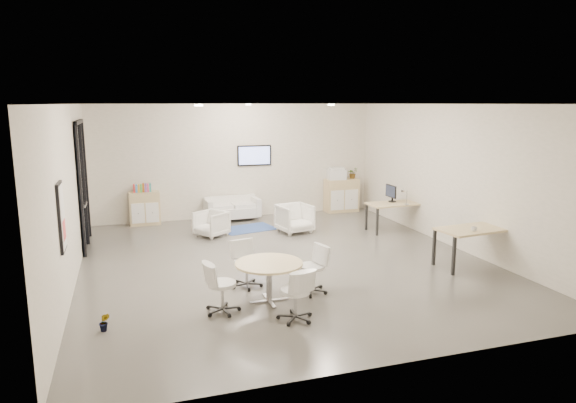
# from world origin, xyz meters

# --- Properties ---
(room_shell) EXTENTS (9.60, 10.60, 4.80)m
(room_shell) POSITION_xyz_m (0.00, 0.00, 1.60)
(room_shell) COLOR #53504C
(room_shell) RESTS_ON ground
(glass_door) EXTENTS (0.09, 1.90, 2.85)m
(glass_door) POSITION_xyz_m (-3.95, 2.51, 1.50)
(glass_door) COLOR black
(glass_door) RESTS_ON room_shell
(artwork) EXTENTS (0.05, 0.54, 1.04)m
(artwork) POSITION_xyz_m (-3.97, -1.60, 1.55)
(artwork) COLOR black
(artwork) RESTS_ON room_shell
(wall_tv) EXTENTS (0.98, 0.06, 0.58)m
(wall_tv) POSITION_xyz_m (0.50, 4.46, 1.75)
(wall_tv) COLOR black
(wall_tv) RESTS_ON room_shell
(ceiling_spots) EXTENTS (3.14, 4.14, 0.03)m
(ceiling_spots) POSITION_xyz_m (-0.20, 0.83, 3.18)
(ceiling_spots) COLOR #FFEAC6
(ceiling_spots) RESTS_ON room_shell
(sideboard_left) EXTENTS (0.79, 0.41, 0.89)m
(sideboard_left) POSITION_xyz_m (-2.59, 4.27, 0.44)
(sideboard_left) COLOR #DBBD84
(sideboard_left) RESTS_ON room_shell
(sideboard_right) EXTENTS (0.99, 0.48, 0.99)m
(sideboard_right) POSITION_xyz_m (3.12, 4.24, 0.49)
(sideboard_right) COLOR #DBBD84
(sideboard_right) RESTS_ON room_shell
(books) EXTENTS (0.46, 0.14, 0.22)m
(books) POSITION_xyz_m (-2.63, 4.27, 1.00)
(books) COLOR red
(books) RESTS_ON sideboard_left
(printer) EXTENTS (0.57, 0.49, 0.36)m
(printer) POSITION_xyz_m (2.96, 4.24, 1.16)
(printer) COLOR white
(printer) RESTS_ON sideboard_right
(loveseat) EXTENTS (1.52, 0.83, 0.55)m
(loveseat) POSITION_xyz_m (-0.25, 4.13, 0.30)
(loveseat) COLOR silver
(loveseat) RESTS_ON room_shell
(blue_rug) EXTENTS (1.52, 1.18, 0.01)m
(blue_rug) POSITION_xyz_m (-0.07, 2.95, 0.01)
(blue_rug) COLOR navy
(blue_rug) RESTS_ON room_shell
(armchair_left) EXTENTS (0.89, 0.90, 0.69)m
(armchair_left) POSITION_xyz_m (-1.09, 2.50, 0.34)
(armchair_left) COLOR silver
(armchair_left) RESTS_ON room_shell
(armchair_right) EXTENTS (0.90, 0.86, 0.79)m
(armchair_right) POSITION_xyz_m (0.97, 2.23, 0.40)
(armchair_right) COLOR silver
(armchair_right) RESTS_ON room_shell
(desk_rear) EXTENTS (1.42, 0.76, 0.73)m
(desk_rear) POSITION_xyz_m (3.46, 1.62, 0.65)
(desk_rear) COLOR #DBBD84
(desk_rear) RESTS_ON room_shell
(desk_front) EXTENTS (1.59, 0.91, 0.79)m
(desk_front) POSITION_xyz_m (3.50, -1.48, 0.71)
(desk_front) COLOR #DBBD84
(desk_front) RESTS_ON room_shell
(monitor) EXTENTS (0.20, 0.50, 0.44)m
(monitor) POSITION_xyz_m (3.42, 1.77, 0.96)
(monitor) COLOR black
(monitor) RESTS_ON desk_rear
(round_table) EXTENTS (1.11, 1.11, 0.67)m
(round_table) POSITION_xyz_m (-0.89, -2.02, 0.59)
(round_table) COLOR #DBBD84
(round_table) RESTS_ON room_shell
(meeting_chairs) EXTENTS (2.31, 2.31, 0.82)m
(meeting_chairs) POSITION_xyz_m (-0.89, -2.02, 0.41)
(meeting_chairs) COLOR white
(meeting_chairs) RESTS_ON room_shell
(plant_cabinet) EXTENTS (0.41, 0.42, 0.26)m
(plant_cabinet) POSITION_xyz_m (3.48, 4.25, 1.11)
(plant_cabinet) COLOR #3F7F3F
(plant_cabinet) RESTS_ON sideboard_right
(plant_floor) EXTENTS (0.20, 0.30, 0.12)m
(plant_floor) POSITION_xyz_m (-3.44, -2.38, 0.06)
(plant_floor) COLOR #3F7F3F
(plant_floor) RESTS_ON room_shell
(cup) EXTENTS (0.13, 0.12, 0.11)m
(cup) POSITION_xyz_m (3.29, -1.70, 0.85)
(cup) COLOR white
(cup) RESTS_ON desk_front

